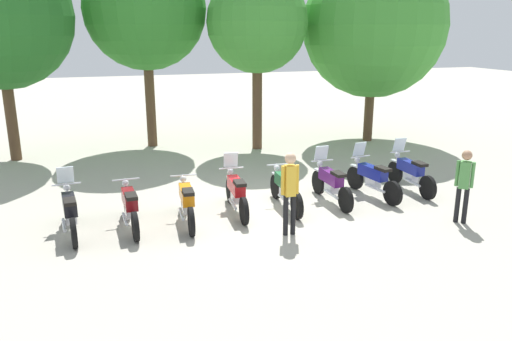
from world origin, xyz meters
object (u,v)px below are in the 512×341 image
object	(u,v)px
motorcycle_2	(187,202)
motorcycle_5	(331,183)
tree_2	(257,23)
motorcycle_7	(410,172)
motorcycle_3	(236,192)
motorcycle_6	(372,178)
motorcycle_4	(285,188)
person_1	(464,181)
motorcycle_0	(70,211)
tree_3	(374,25)
motorcycle_1	(130,206)
tree_1	(145,9)
person_0	(290,187)

from	to	relation	value
motorcycle_2	motorcycle_5	bearing A→B (deg)	-81.65
motorcycle_5	tree_2	xyz separation A→B (m)	(0.09, 6.43, 4.03)
motorcycle_2	motorcycle_5	world-z (taller)	motorcycle_5
motorcycle_7	motorcycle_3	bearing A→B (deg)	92.82
motorcycle_5	motorcycle_7	world-z (taller)	same
motorcycle_3	motorcycle_6	distance (m)	3.77
motorcycle_4	person_1	world-z (taller)	person_1
motorcycle_0	tree_3	xyz separation A→B (m)	(11.06, 6.59, 3.95)
motorcycle_1	motorcycle_7	size ratio (longest dim) A/B	1.00
motorcycle_1	motorcycle_2	xyz separation A→B (m)	(1.26, -0.08, 0.00)
motorcycle_5	person_1	bearing A→B (deg)	-135.63
motorcycle_4	tree_2	size ratio (longest dim) A/B	0.34
person_1	motorcycle_7	bearing A→B (deg)	-141.95
motorcycle_1	person_1	xyz separation A→B (m)	(7.25, -2.01, 0.50)
motorcycle_4	motorcycle_5	xyz separation A→B (m)	(1.26, 0.03, 0.01)
motorcycle_6	motorcycle_3	bearing A→B (deg)	82.78
motorcycle_7	motorcycle_1	bearing A→B (deg)	93.71
motorcycle_6	tree_1	distance (m)	10.38
motorcycle_7	tree_2	distance (m)	7.78
motorcycle_7	tree_1	distance (m)	10.92
person_1	tree_2	world-z (taller)	tree_2
motorcycle_4	motorcycle_5	size ratio (longest dim) A/B	1.00
person_0	person_1	bearing A→B (deg)	83.83
motorcycle_0	tree_2	size ratio (longest dim) A/B	0.34
motorcycle_7	person_1	world-z (taller)	person_1
motorcycle_0	motorcycle_2	size ratio (longest dim) A/B	1.00
motorcycle_3	motorcycle_4	world-z (taller)	motorcycle_3
motorcycle_7	tree_1	xyz separation A→B (m)	(-6.13, 7.84, 4.51)
motorcycle_5	tree_3	xyz separation A→B (m)	(4.77, 6.42, 3.95)
motorcycle_0	motorcycle_2	bearing A→B (deg)	-98.40
motorcycle_1	motorcycle_6	bearing A→B (deg)	-90.02
motorcycle_4	tree_1	world-z (taller)	tree_1
tree_2	tree_3	bearing A→B (deg)	-0.18
tree_2	tree_3	size ratio (longest dim) A/B	0.88
motorcycle_3	motorcycle_0	bearing A→B (deg)	96.00
tree_1	tree_3	bearing A→B (deg)	-11.18
tree_3	person_1	bearing A→B (deg)	-106.43
motorcycle_1	motorcycle_4	distance (m)	3.78
motorcycle_5	tree_1	xyz separation A→B (m)	(-3.61, 8.07, 4.51)
motorcycle_5	person_0	xyz separation A→B (m)	(-1.79, -1.67, 0.57)
motorcycle_2	tree_2	world-z (taller)	tree_2
motorcycle_2	motorcycle_3	distance (m)	1.30
motorcycle_6	motorcycle_7	size ratio (longest dim) A/B	1.00
motorcycle_2	motorcycle_3	size ratio (longest dim) A/B	1.00
motorcycle_0	person_1	xyz separation A→B (m)	(8.52, -2.06, 0.49)
motorcycle_0	motorcycle_4	distance (m)	5.04
motorcycle_6	tree_3	xyz separation A→B (m)	(3.51, 6.34, 3.95)
motorcycle_4	motorcycle_7	world-z (taller)	motorcycle_7
motorcycle_5	motorcycle_7	xyz separation A→B (m)	(2.52, 0.23, 0.00)
motorcycle_3	tree_3	size ratio (longest dim) A/B	0.30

